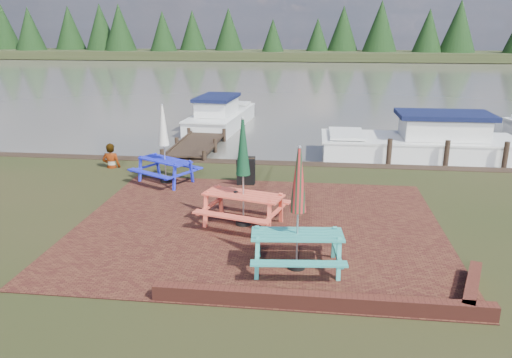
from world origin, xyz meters
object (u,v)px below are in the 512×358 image
at_px(jetty, 208,133).
at_px(boat_near, 423,144).
at_px(chalkboard, 246,171).
at_px(picnic_table_teal, 297,228).
at_px(picnic_table_red, 243,189).
at_px(person, 110,144).
at_px(boat_jetty, 221,117).
at_px(picnic_table_blue, 165,156).

height_order(jetty, boat_near, boat_near).
bearing_deg(chalkboard, picnic_table_teal, -76.23).
height_order(picnic_table_red, person, picnic_table_red).
relative_size(jetty, boat_jetty, 1.39).
height_order(picnic_table_blue, person, picnic_table_blue).
bearing_deg(boat_jetty, chalkboard, -70.16).
relative_size(picnic_table_red, boat_near, 0.36).
distance_m(chalkboard, jetty, 7.50).
height_order(picnic_table_teal, person, picnic_table_teal).
distance_m(chalkboard, boat_jetty, 10.27).
xyz_separation_m(chalkboard, boat_jetty, (-2.70, 9.91, -0.10)).
bearing_deg(chalkboard, picnic_table_blue, 175.29).
bearing_deg(picnic_table_blue, boat_near, 57.75).
xyz_separation_m(picnic_table_teal, chalkboard, (-1.81, 5.41, -0.45)).
bearing_deg(picnic_table_teal, jetty, 104.68).
height_order(picnic_table_red, boat_jetty, picnic_table_red).
xyz_separation_m(picnic_table_red, boat_jetty, (-3.08, 13.13, -0.59)).
height_order(chalkboard, jetty, chalkboard).
bearing_deg(boat_near, boat_jetty, 59.31).
bearing_deg(picnic_table_teal, person, 129.38).
xyz_separation_m(picnic_table_red, person, (-5.36, 4.64, -0.08)).
height_order(boat_jetty, person, person).
xyz_separation_m(chalkboard, person, (-4.97, 1.41, 0.41)).
relative_size(picnic_table_teal, jetty, 0.28).
bearing_deg(boat_near, picnic_table_blue, 117.68).
bearing_deg(chalkboard, boat_jetty, 100.51).
xyz_separation_m(jetty, boat_near, (8.96, -2.28, 0.29)).
xyz_separation_m(picnic_table_blue, person, (-2.39, 1.41, -0.00)).
distance_m(picnic_table_teal, picnic_table_blue, 6.96).
distance_m(chalkboard, person, 5.18).
height_order(jetty, person, person).
bearing_deg(boat_jetty, picnic_table_blue, -84.69).
bearing_deg(picnic_table_red, picnic_table_teal, -41.26).
bearing_deg(picnic_table_teal, boat_jetty, 100.95).
relative_size(boat_near, person, 4.29).
distance_m(picnic_table_teal, boat_jetty, 15.97).
relative_size(picnic_table_red, chalkboard, 3.07).
distance_m(jetty, person, 6.05).
height_order(picnic_table_blue, boat_near, picnic_table_blue).
distance_m(picnic_table_red, jetty, 10.70).
xyz_separation_m(jetty, boat_jetty, (0.03, 2.93, 0.24)).
height_order(jetty, boat_jetty, boat_jetty).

